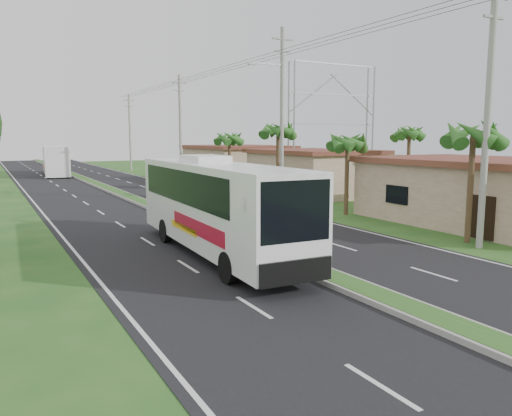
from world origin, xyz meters
TOP-DOWN VIEW (x-y plane):
  - ground at (0.00, 0.00)m, footprint 180.00×180.00m
  - road_asphalt at (0.00, 20.00)m, footprint 14.00×160.00m
  - median_strip at (0.00, 20.00)m, footprint 1.20×160.00m
  - lane_edge_left at (-6.70, 20.00)m, footprint 0.12×160.00m
  - lane_edge_right at (6.70, 20.00)m, footprint 0.12×160.00m
  - shop_near at (14.00, 6.00)m, footprint 8.60×12.60m
  - shop_mid at (14.00, 22.00)m, footprint 7.60×10.60m
  - shop_far at (14.00, 36.00)m, footprint 8.60×11.60m
  - palm_verge_a at (9.00, 3.00)m, footprint 2.40×2.40m
  - palm_verge_b at (9.40, 12.00)m, footprint 2.40×2.40m
  - palm_verge_c at (8.80, 19.00)m, footprint 2.40×2.40m
  - palm_verge_d at (9.30, 28.00)m, footprint 2.40×2.40m
  - palm_behind_shop at (17.50, 15.00)m, footprint 2.40×2.40m
  - utility_pole_a at (8.50, 2.00)m, footprint 1.60×0.28m
  - utility_pole_b at (8.47, 18.00)m, footprint 3.20×0.28m
  - utility_pole_c at (8.50, 38.00)m, footprint 1.60×0.28m
  - utility_pole_d at (8.50, 58.00)m, footprint 1.60×0.28m
  - billboard_lattice at (22.00, 30.00)m, footprint 10.18×1.18m
  - coach_bus_main at (-1.80, 6.25)m, footprint 3.02×12.25m
  - coach_bus_far at (-1.80, 54.40)m, footprint 3.70×12.49m
  - motorcyclist at (0.94, 10.38)m, footprint 1.56×0.49m

SIDE VIEW (x-z plane):
  - ground at x=0.00m, z-range 0.00..0.00m
  - lane_edge_left at x=-6.70m, z-range 0.00..0.00m
  - lane_edge_right at x=6.70m, z-range 0.00..0.00m
  - road_asphalt at x=0.00m, z-range 0.00..0.02m
  - median_strip at x=0.00m, z-range 0.01..0.20m
  - motorcyclist at x=0.94m, z-range -0.26..2.16m
  - shop_near at x=14.00m, z-range 0.02..3.54m
  - shop_mid at x=14.00m, z-range 0.02..3.69m
  - shop_far at x=14.00m, z-range 0.02..3.84m
  - coach_bus_far at x=-1.80m, z-range 0.24..3.83m
  - coach_bus_main at x=-1.80m, z-range 0.20..4.12m
  - palm_verge_b at x=9.40m, z-range 1.83..6.88m
  - palm_verge_d at x=9.30m, z-range 1.92..7.17m
  - palm_verge_a at x=9.00m, z-range 2.02..7.47m
  - palm_behind_shop at x=17.50m, z-range 2.11..7.76m
  - palm_verge_c at x=8.80m, z-range 2.20..8.05m
  - utility_pole_d at x=8.50m, z-range 0.17..10.67m
  - utility_pole_a at x=8.50m, z-range 0.17..11.17m
  - utility_pole_c at x=8.50m, z-range 0.17..11.17m
  - utility_pole_b at x=8.47m, z-range 0.26..12.26m
  - billboard_lattice at x=22.00m, z-range 0.79..12.86m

